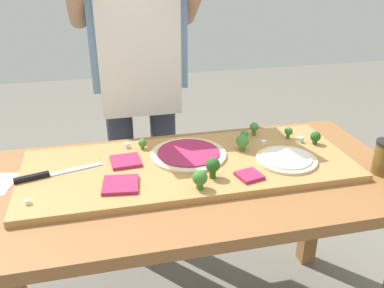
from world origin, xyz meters
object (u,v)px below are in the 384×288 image
pizza_whole_white_garlic (286,159)px  broccoli_floret_back_right (288,132)px  prep_table (185,204)px  cheese_crumble_a (127,145)px  pizza_slice_center (126,161)px  broccoli_floret_center_left (315,137)px  cheese_crumble_d (263,143)px  pizza_slice_far_left (121,185)px  broccoli_floret_back_mid (213,166)px  chefs_knife (47,175)px  cook_center (138,63)px  broccoli_floret_back_left (142,143)px  broccoli_floret_front_right (200,178)px  pizza_whole_beet_magenta (189,154)px  broccoli_floret_front_mid (244,135)px  pizza_slice_near_left (249,176)px  cheese_crumble_c (289,132)px  cheese_crumble_e (300,140)px  broccoli_floret_center_right (254,128)px  broccoli_floret_front_left (242,141)px  cheese_crumble_b (28,202)px

pizza_whole_white_garlic → broccoli_floret_back_right: 0.20m
prep_table → cheese_crumble_a: size_ratio=80.07×
pizza_slice_center → broccoli_floret_center_left: (0.72, -0.01, 0.02)m
cheese_crumble_d → pizza_whole_white_garlic: bearing=-79.5°
pizza_slice_far_left → broccoli_floret_back_mid: bearing=-2.4°
chefs_knife → cook_center: (0.37, 0.51, 0.23)m
chefs_knife → broccoli_floret_back_left: 0.36m
broccoli_floret_back_right → broccoli_floret_front_right: bearing=-146.1°
broccoli_floret_front_right → cheese_crumble_d: bearing=39.1°
pizza_whole_beet_magenta → prep_table: bearing=-108.4°
prep_table → pizza_whole_white_garlic: bearing=-1.8°
pizza_slice_center → broccoli_floret_center_left: broccoli_floret_center_left is taller
pizza_whole_beet_magenta → broccoli_floret_front_mid: broccoli_floret_front_mid is taller
broccoli_floret_front_mid → broccoli_floret_front_right: 0.40m
pizza_slice_near_left → broccoli_floret_back_right: broccoli_floret_back_right is taller
cheese_crumble_c → pizza_slice_far_left: bearing=-159.2°
cheese_crumble_e → broccoli_floret_center_right: bearing=145.2°
pizza_slice_far_left → broccoli_floret_center_right: 0.62m
broccoli_floret_front_mid → cook_center: size_ratio=0.03×
pizza_slice_near_left → broccoli_floret_front_left: (0.05, 0.20, 0.03)m
broccoli_floret_front_mid → cheese_crumble_c: bearing=7.0°
chefs_knife → broccoli_floret_center_left: 0.98m
pizza_whole_white_garlic → broccoli_floret_front_left: bearing=135.9°
pizza_slice_near_left → broccoli_floret_back_mid: (-0.12, 0.03, 0.04)m
pizza_slice_center → cheese_crumble_a: 0.12m
broccoli_floret_front_right → broccoli_floret_back_left: broccoli_floret_front_right is taller
prep_table → broccoli_floret_center_right: broccoli_floret_center_right is taller
prep_table → pizza_slice_center: pizza_slice_center is taller
broccoli_floret_front_mid → broccoli_floret_back_mid: bearing=-128.3°
pizza_slice_center → cook_center: (0.11, 0.48, 0.23)m
broccoli_floret_center_right → cheese_crumble_a: (-0.51, -0.00, -0.02)m
broccoli_floret_center_right → cheese_crumble_a: bearing=-179.8°
pizza_slice_far_left → broccoli_floret_front_left: bearing=19.2°
broccoli_floret_back_left → broccoli_floret_back_mid: (0.20, -0.27, 0.02)m
prep_table → cheese_crumble_b: (-0.49, -0.09, 0.14)m
prep_table → pizza_slice_near_left: size_ratio=20.02×
pizza_slice_near_left → cook_center: cook_center is taller
prep_table → broccoli_floret_back_left: size_ratio=37.17×
prep_table → chefs_knife: bearing=171.6°
pizza_slice_near_left → cheese_crumble_a: cheese_crumble_a is taller
pizza_slice_near_left → broccoli_floret_back_right: 0.37m
broccoli_floret_back_right → broccoli_floret_center_right: 0.13m
pizza_whole_beet_magenta → broccoli_floret_back_mid: broccoli_floret_back_mid is taller
broccoli_floret_center_left → cheese_crumble_c: size_ratio=3.72×
cheese_crumble_d → cheese_crumble_e: (0.15, -0.01, 0.00)m
chefs_knife → pizza_slice_far_left: size_ratio=2.56×
pizza_slice_center → broccoli_floret_back_right: broccoli_floret_back_right is taller
pizza_whole_beet_magenta → pizza_slice_near_left: (0.16, -0.20, -0.00)m
cheese_crumble_e → broccoli_floret_front_right: bearing=-151.8°
broccoli_floret_front_left → cheese_crumble_b: broccoli_floret_front_left is taller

